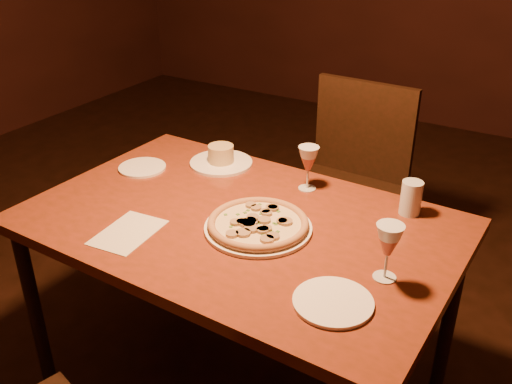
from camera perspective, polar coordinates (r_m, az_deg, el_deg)
The scene contains 10 objects.
dining_table at distance 1.91m, azimuth -1.69°, elevation -4.44°, with size 1.43×0.94×0.75m.
chair_far at distance 2.62m, azimuth 9.19°, elevation 1.17°, with size 0.48×0.48×0.97m.
pizza_plate at distance 1.80m, azimuth 0.22°, elevation -3.24°, with size 0.34×0.34×0.04m.
ramekin_saucer at distance 2.25m, azimuth -3.52°, elevation 3.39°, with size 0.25×0.25×0.08m.
wine_glass_far at distance 2.04m, azimuth 5.22°, elevation 2.39°, with size 0.07×0.07×0.16m, color #A55145, non-canonical shape.
wine_glass_right at distance 1.59m, azimuth 13.02°, elevation -5.88°, with size 0.08×0.08×0.17m, color #A55145, non-canonical shape.
water_tumbler at distance 1.95m, azimuth 15.24°, elevation -0.57°, with size 0.07×0.07×0.12m, color silver.
side_plate_left at distance 2.26m, azimuth -11.31°, elevation 2.41°, with size 0.18×0.18×0.01m, color white.
side_plate_near at distance 1.52m, azimuth 7.71°, elevation -10.85°, with size 0.21×0.21×0.01m, color white.
menu_card at distance 1.84m, azimuth -12.67°, elevation -3.96°, with size 0.16×0.23×0.00m, color silver.
Camera 1 is at (0.92, -1.12, 1.69)m, focal length 40.00 mm.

